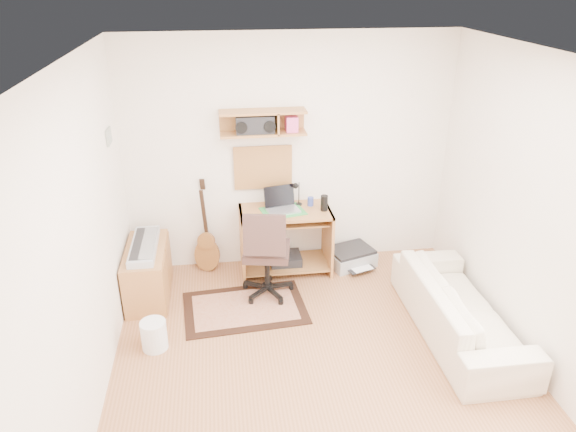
{
  "coord_description": "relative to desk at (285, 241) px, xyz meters",
  "views": [
    {
      "loc": [
        -0.78,
        -3.53,
        3.15
      ],
      "look_at": [
        -0.15,
        1.05,
        1.0
      ],
      "focal_mm": 33.23,
      "sensor_mm": 36.0,
      "label": 1
    }
  ],
  "objects": [
    {
      "name": "floor",
      "position": [
        0.09,
        -1.73,
        -0.38
      ],
      "size": [
        3.6,
        4.0,
        0.01
      ],
      "primitive_type": "cube",
      "color": "#A96F46",
      "rests_on": "ground"
    },
    {
      "name": "ceiling",
      "position": [
        0.09,
        -1.73,
        2.23
      ],
      "size": [
        3.6,
        4.0,
        0.01
      ],
      "primitive_type": "cube",
      "color": "white",
      "rests_on": "ground"
    },
    {
      "name": "back_wall",
      "position": [
        0.09,
        0.28,
        0.93
      ],
      "size": [
        3.6,
        0.01,
        2.6
      ],
      "primitive_type": "cube",
      "color": "white",
      "rests_on": "ground"
    },
    {
      "name": "left_wall",
      "position": [
        -1.72,
        -1.73,
        0.93
      ],
      "size": [
        0.01,
        4.0,
        2.6
      ],
      "primitive_type": "cube",
      "color": "white",
      "rests_on": "ground"
    },
    {
      "name": "right_wall",
      "position": [
        1.89,
        -1.73,
        0.93
      ],
      "size": [
        0.01,
        4.0,
        2.6
      ],
      "primitive_type": "cube",
      "color": "white",
      "rests_on": "ground"
    },
    {
      "name": "wall_shelf",
      "position": [
        -0.21,
        0.15,
        1.32
      ],
      "size": [
        0.9,
        0.25,
        0.26
      ],
      "primitive_type": "cube",
      "color": "#B77840",
      "rests_on": "back_wall"
    },
    {
      "name": "cork_board",
      "position": [
        -0.21,
        0.25,
        0.79
      ],
      "size": [
        0.64,
        0.03,
        0.49
      ],
      "primitive_type": "cube",
      "color": "tan",
      "rests_on": "back_wall"
    },
    {
      "name": "wall_photo",
      "position": [
        -1.7,
        -0.23,
        1.34
      ],
      "size": [
        0.02,
        0.2,
        0.15
      ],
      "primitive_type": "cube",
      "color": "#4C8CBF",
      "rests_on": "left_wall"
    },
    {
      "name": "desk",
      "position": [
        0.0,
        0.0,
        0.0
      ],
      "size": [
        1.0,
        0.55,
        0.75
      ],
      "primitive_type": null,
      "color": "#B77840",
      "rests_on": "floor"
    },
    {
      "name": "laptop",
      "position": [
        -0.03,
        -0.02,
        0.51
      ],
      "size": [
        0.41,
        0.41,
        0.26
      ],
      "primitive_type": null,
      "rotation": [
        0.0,
        0.0,
        0.22
      ],
      "color": "silver",
      "rests_on": "desk"
    },
    {
      "name": "speaker",
      "position": [
        0.42,
        -0.05,
        0.46
      ],
      "size": [
        0.08,
        0.08,
        0.17
      ],
      "primitive_type": "cylinder",
      "color": "black",
      "rests_on": "desk"
    },
    {
      "name": "desk_lamp",
      "position": [
        0.17,
        0.14,
        0.51
      ],
      "size": [
        0.09,
        0.09,
        0.28
      ],
      "primitive_type": null,
      "color": "black",
      "rests_on": "desk"
    },
    {
      "name": "pencil_cup",
      "position": [
        0.3,
        0.1,
        0.42
      ],
      "size": [
        0.07,
        0.07,
        0.1
      ],
      "primitive_type": "cylinder",
      "color": "#3546A0",
      "rests_on": "desk"
    },
    {
      "name": "boombox",
      "position": [
        -0.3,
        0.15,
        1.3
      ],
      "size": [
        0.39,
        0.18,
        0.2
      ],
      "primitive_type": "cube",
      "color": "black",
      "rests_on": "wall_shelf"
    },
    {
      "name": "rug",
      "position": [
        -0.51,
        -0.7,
        -0.37
      ],
      "size": [
        1.28,
        0.91,
        0.02
      ],
      "primitive_type": "cube",
      "rotation": [
        0.0,
        0.0,
        0.08
      ],
      "color": "tan",
      "rests_on": "floor"
    },
    {
      "name": "task_chair",
      "position": [
        -0.25,
        -0.46,
        0.14
      ],
      "size": [
        0.61,
        0.61,
        1.03
      ],
      "primitive_type": null,
      "rotation": [
        0.0,
        0.0,
        -0.19
      ],
      "color": "#3A2722",
      "rests_on": "floor"
    },
    {
      "name": "cabinet",
      "position": [
        -1.49,
        -0.32,
        -0.1
      ],
      "size": [
        0.4,
        0.9,
        0.55
      ],
      "primitive_type": "cube",
      "color": "#B77840",
      "rests_on": "floor"
    },
    {
      "name": "music_keyboard",
      "position": [
        -1.49,
        -0.32,
        0.21
      ],
      "size": [
        0.25,
        0.8,
        0.07
      ],
      "primitive_type": "cube",
      "color": "#B2B5BA",
      "rests_on": "cabinet"
    },
    {
      "name": "guitar",
      "position": [
        -0.88,
        0.13,
        0.17
      ],
      "size": [
        0.33,
        0.25,
        1.08
      ],
      "primitive_type": null,
      "rotation": [
        0.0,
        0.0,
        -0.26
      ],
      "color": "#99612F",
      "rests_on": "floor"
    },
    {
      "name": "waste_basket",
      "position": [
        -1.36,
        -1.21,
        -0.23
      ],
      "size": [
        0.24,
        0.24,
        0.28
      ],
      "primitive_type": "cylinder",
      "rotation": [
        0.0,
        0.0,
        -0.02
      ],
      "color": "white",
      "rests_on": "floor"
    },
    {
      "name": "printer",
      "position": [
        0.77,
        0.03,
        -0.29
      ],
      "size": [
        0.6,
        0.53,
        0.19
      ],
      "primitive_type": "cube",
      "rotation": [
        0.0,
        0.0,
        0.31
      ],
      "color": "#A5A8AA",
      "rests_on": "floor"
    },
    {
      "name": "sofa",
      "position": [
        1.47,
        -1.36,
        -0.02
      ],
      "size": [
        0.54,
        1.84,
        0.72
      ],
      "primitive_type": "imported",
      "rotation": [
        0.0,
        0.0,
        1.57
      ],
      "color": "beige",
      "rests_on": "floor"
    }
  ]
}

